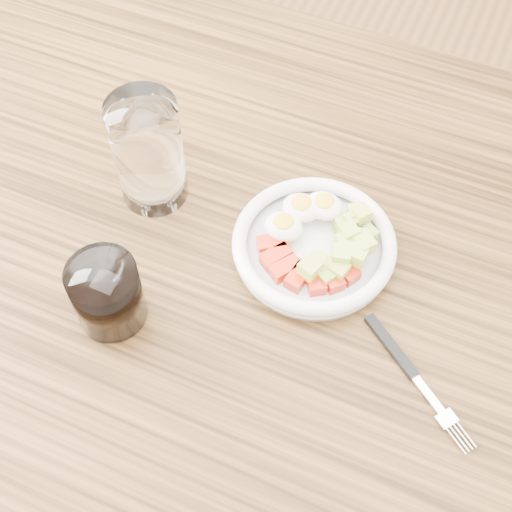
{
  "coord_description": "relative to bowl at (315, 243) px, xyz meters",
  "views": [
    {
      "loc": [
        0.16,
        -0.38,
        1.46
      ],
      "look_at": [
        -0.01,
        0.01,
        0.8
      ],
      "focal_mm": 50.0,
      "sensor_mm": 36.0,
      "label": 1
    }
  ],
  "objects": [
    {
      "name": "dining_table",
      "position": [
        -0.04,
        -0.06,
        -0.12
      ],
      "size": [
        1.5,
        0.9,
        0.77
      ],
      "color": "brown",
      "rests_on": "ground"
    },
    {
      "name": "water_glass",
      "position": [
        -0.21,
        0.01,
        0.05
      ],
      "size": [
        0.08,
        0.08,
        0.14
      ],
      "primitive_type": "cylinder",
      "color": "white",
      "rests_on": "dining_table"
    },
    {
      "name": "ground",
      "position": [
        -0.04,
        -0.06,
        -0.79
      ],
      "size": [
        4.0,
        4.0,
        0.0
      ],
      "primitive_type": "plane",
      "color": "brown",
      "rests_on": "ground"
    },
    {
      "name": "coffee_glass",
      "position": [
        -0.17,
        -0.16,
        0.02
      ],
      "size": [
        0.07,
        0.07,
        0.08
      ],
      "color": "white",
      "rests_on": "dining_table"
    },
    {
      "name": "fork",
      "position": [
        0.14,
        -0.1,
        -0.01
      ],
      "size": [
        0.15,
        0.11,
        0.01
      ],
      "color": "black",
      "rests_on": "dining_table"
    },
    {
      "name": "bowl",
      "position": [
        0.0,
        0.0,
        0.0
      ],
      "size": [
        0.19,
        0.19,
        0.05
      ],
      "color": "white",
      "rests_on": "dining_table"
    }
  ]
}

